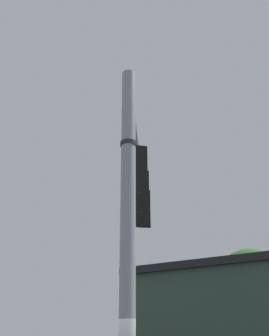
% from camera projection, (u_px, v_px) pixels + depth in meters
% --- Properties ---
extents(signal_pole, '(0.28, 0.28, 7.35)m').
position_uv_depth(signal_pole, '(128.00, 247.00, 7.31)').
color(signal_pole, gray).
rests_on(signal_pole, ground).
extents(mast_arm, '(1.90, 5.38, 0.18)m').
position_uv_depth(mast_arm, '(136.00, 152.00, 11.19)').
color(mast_arm, gray).
extents(traffic_light_nearest_pole, '(0.54, 0.49, 1.31)m').
position_uv_depth(traffic_light_nearest_pole, '(135.00, 171.00, 10.34)').
color(traffic_light_nearest_pole, black).
extents(traffic_light_mid_inner, '(0.54, 0.49, 1.31)m').
position_uv_depth(traffic_light_mid_inner, '(138.00, 192.00, 11.70)').
color(traffic_light_mid_inner, black).
extents(traffic_light_mid_outer, '(0.54, 0.49, 1.31)m').
position_uv_depth(traffic_light_mid_outer, '(140.00, 210.00, 13.05)').
color(traffic_light_mid_outer, black).
extents(street_name_sign, '(0.55, 1.34, 0.22)m').
position_uv_depth(street_name_sign, '(130.00, 152.00, 8.44)').
color(street_name_sign, '#147238').
extents(tree_by_storefront, '(3.27, 3.27, 6.33)m').
position_uv_depth(tree_by_storefront, '(253.00, 288.00, 17.94)').
color(tree_by_storefront, '#4C3823').
rests_on(tree_by_storefront, ground).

